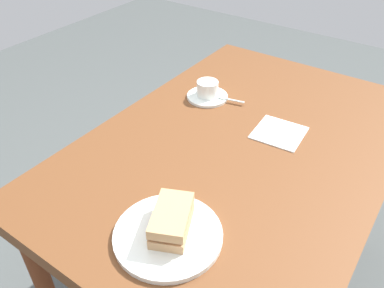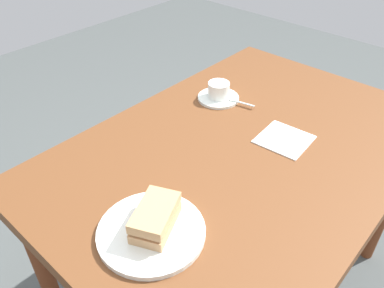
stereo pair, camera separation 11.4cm
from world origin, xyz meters
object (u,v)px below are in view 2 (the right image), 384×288
at_px(spoon, 237,101).
at_px(napkin, 284,139).
at_px(sandwich_plate, 151,232).
at_px(coffee_saucer, 218,98).
at_px(dining_table, 242,164).
at_px(sandwich_front, 155,217).
at_px(coffee_cup, 219,89).

height_order(spoon, napkin, spoon).
height_order(sandwich_plate, coffee_saucer, sandwich_plate).
xyz_separation_m(sandwich_plate, spoon, (0.61, 0.20, 0.01)).
bearing_deg(spoon, napkin, -106.85).
distance_m(sandwich_plate, spoon, 0.64).
relative_size(sandwich_plate, spoon, 2.60).
bearing_deg(napkin, sandwich_plate, 176.21).
height_order(dining_table, sandwich_front, sandwich_front).
bearing_deg(coffee_cup, spoon, -78.97).
bearing_deg(coffee_cup, napkin, -100.53).
bearing_deg(napkin, dining_table, 144.36).
bearing_deg(sandwich_plate, coffee_saucer, 24.97).
bearing_deg(coffee_cup, dining_table, -125.35).
distance_m(coffee_cup, spoon, 0.08).
xyz_separation_m(coffee_cup, spoon, (0.01, -0.07, -0.03)).
relative_size(spoon, napkin, 0.66).
distance_m(dining_table, napkin, 0.15).
height_order(dining_table, napkin, napkin).
distance_m(coffee_cup, napkin, 0.32).
height_order(sandwich_plate, coffee_cup, coffee_cup).
distance_m(coffee_saucer, napkin, 0.32).
relative_size(dining_table, napkin, 8.43).
xyz_separation_m(dining_table, napkin, (0.11, -0.08, 0.08)).
bearing_deg(coffee_saucer, coffee_cup, 38.58).
height_order(coffee_saucer, spoon, spoon).
height_order(sandwich_plate, napkin, sandwich_plate).
height_order(sandwich_plate, spoon, spoon).
relative_size(dining_table, sandwich_front, 8.01).
distance_m(dining_table, sandwich_plate, 0.44).
bearing_deg(coffee_cup, coffee_saucer, -141.42).
relative_size(dining_table, spoon, 12.85).
relative_size(sandwich_plate, coffee_saucer, 1.72).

